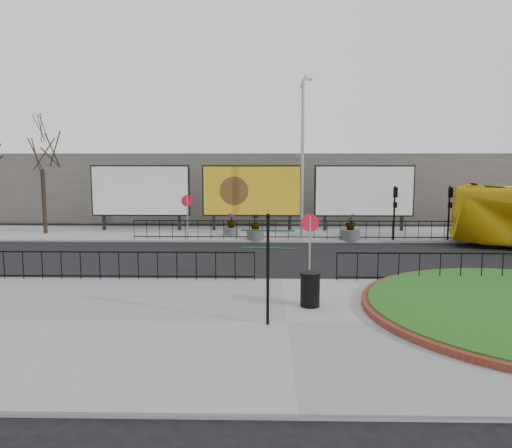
{
  "coord_description": "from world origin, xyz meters",
  "views": [
    {
      "loc": [
        -0.56,
        -18.19,
        4.51
      ],
      "look_at": [
        -1.0,
        2.07,
        1.92
      ],
      "focal_mm": 35.0,
      "sensor_mm": 36.0,
      "label": 1
    }
  ],
  "objects_px": {
    "billboard_mid": "(252,191)",
    "litter_bin": "(310,289)",
    "planter_a": "(231,227)",
    "planter_b": "(255,230)",
    "lamp_post": "(303,155)",
    "planter_c": "(350,231)",
    "fingerpost_sign": "(268,258)"
  },
  "relations": [
    {
      "from": "planter_b",
      "to": "planter_a",
      "type": "bearing_deg",
      "value": 132.37
    },
    {
      "from": "litter_bin",
      "to": "planter_b",
      "type": "bearing_deg",
      "value": 98.62
    },
    {
      "from": "planter_b",
      "to": "planter_c",
      "type": "bearing_deg",
      "value": 0.0
    },
    {
      "from": "planter_b",
      "to": "billboard_mid",
      "type": "bearing_deg",
      "value": 94.8
    },
    {
      "from": "planter_c",
      "to": "planter_a",
      "type": "bearing_deg",
      "value": 166.69
    },
    {
      "from": "lamp_post",
      "to": "planter_a",
      "type": "relative_size",
      "value": 7.12
    },
    {
      "from": "lamp_post",
      "to": "planter_c",
      "type": "relative_size",
      "value": 6.24
    },
    {
      "from": "litter_bin",
      "to": "planter_a",
      "type": "bearing_deg",
      "value": 103.25
    },
    {
      "from": "billboard_mid",
      "to": "litter_bin",
      "type": "distance_m",
      "value": 16.74
    },
    {
      "from": "billboard_mid",
      "to": "lamp_post",
      "type": "distance_m",
      "value": 4.23
    },
    {
      "from": "planter_b",
      "to": "lamp_post",
      "type": "bearing_deg",
      "value": 30.58
    },
    {
      "from": "fingerpost_sign",
      "to": "litter_bin",
      "type": "bearing_deg",
      "value": 62.32
    },
    {
      "from": "lamp_post",
      "to": "planter_c",
      "type": "xyz_separation_m",
      "value": [
        2.6,
        -1.6,
        -4.21
      ]
    },
    {
      "from": "billboard_mid",
      "to": "planter_a",
      "type": "height_order",
      "value": "billboard_mid"
    },
    {
      "from": "planter_a",
      "to": "planter_c",
      "type": "height_order",
      "value": "planter_c"
    },
    {
      "from": "lamp_post",
      "to": "litter_bin",
      "type": "height_order",
      "value": "lamp_post"
    },
    {
      "from": "litter_bin",
      "to": "planter_c",
      "type": "bearing_deg",
      "value": 75.45
    },
    {
      "from": "planter_c",
      "to": "billboard_mid",
      "type": "bearing_deg",
      "value": 147.48
    },
    {
      "from": "fingerpost_sign",
      "to": "planter_c",
      "type": "distance_m",
      "value": 15.38
    },
    {
      "from": "billboard_mid",
      "to": "planter_b",
      "type": "height_order",
      "value": "billboard_mid"
    },
    {
      "from": "fingerpost_sign",
      "to": "litter_bin",
      "type": "distance_m",
      "value": 2.49
    },
    {
      "from": "billboard_mid",
      "to": "planter_c",
      "type": "relative_size",
      "value": 4.19
    },
    {
      "from": "lamp_post",
      "to": "planter_b",
      "type": "distance_m",
      "value": 5.25
    },
    {
      "from": "billboard_mid",
      "to": "planter_b",
      "type": "xyz_separation_m",
      "value": [
        0.3,
        -3.57,
        -1.98
      ]
    },
    {
      "from": "litter_bin",
      "to": "planter_a",
      "type": "distance_m",
      "value": 14.9
    },
    {
      "from": "billboard_mid",
      "to": "planter_c",
      "type": "bearing_deg",
      "value": -32.52
    },
    {
      "from": "litter_bin",
      "to": "lamp_post",
      "type": "bearing_deg",
      "value": 87.03
    },
    {
      "from": "fingerpost_sign",
      "to": "planter_b",
      "type": "distance_m",
      "value": 14.68
    },
    {
      "from": "billboard_mid",
      "to": "litter_bin",
      "type": "relative_size",
      "value": 5.92
    },
    {
      "from": "planter_a",
      "to": "planter_b",
      "type": "height_order",
      "value": "planter_b"
    },
    {
      "from": "lamp_post",
      "to": "litter_bin",
      "type": "relative_size",
      "value": 8.82
    },
    {
      "from": "planter_a",
      "to": "planter_b",
      "type": "bearing_deg",
      "value": -47.63
    }
  ]
}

